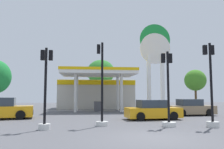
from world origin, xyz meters
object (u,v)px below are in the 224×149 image
at_px(traffic_signal_1, 168,101).
at_px(traffic_signal_2, 45,96).
at_px(tree_2, 195,80).
at_px(station_pole_sign, 155,55).
at_px(traffic_signal_3, 102,99).
at_px(tree_1, 101,72).
at_px(car_1, 153,111).
at_px(car_2, 1,109).
at_px(traffic_signal_0, 211,96).
at_px(car_0, 191,108).

xyz_separation_m(traffic_signal_1, traffic_signal_2, (-7.05, -0.35, 0.29)).
bearing_deg(tree_2, station_pole_sign, -141.69).
xyz_separation_m(traffic_signal_3, tree_1, (1.34, 23.06, 4.00)).
height_order(car_1, traffic_signal_2, traffic_signal_2).
bearing_deg(traffic_signal_3, car_2, 148.11).
bearing_deg(car_2, traffic_signal_1, -25.48).
height_order(station_pole_sign, traffic_signal_0, station_pole_sign).
bearing_deg(car_0, car_2, -175.08).
bearing_deg(car_1, car_0, 33.08).
relative_size(car_2, traffic_signal_0, 1.00).
xyz_separation_m(traffic_signal_0, tree_2, (10.60, 22.92, 2.45)).
distance_m(car_1, tree_1, 20.71).
distance_m(tree_1, tree_2, 15.71).
xyz_separation_m(traffic_signal_0, tree_1, (-4.99, 24.35, 3.77)).
bearing_deg(traffic_signal_3, station_pole_sign, 61.32).
relative_size(car_0, tree_2, 0.69).
relative_size(station_pole_sign, car_0, 2.68).
height_order(station_pole_sign, car_0, station_pole_sign).
bearing_deg(car_2, traffic_signal_0, -23.25).
relative_size(tree_1, tree_2, 1.26).
distance_m(station_pole_sign, traffic_signal_3, 17.48).
distance_m(car_0, traffic_signal_3, 10.50).
xyz_separation_m(car_0, traffic_signal_3, (-8.54, -6.03, 0.92)).
bearing_deg(car_0, station_pole_sign, 93.87).
height_order(traffic_signal_0, tree_2, tree_2).
distance_m(traffic_signal_1, traffic_signal_2, 7.07).
bearing_deg(traffic_signal_0, station_pole_sign, 84.11).
bearing_deg(car_1, tree_2, 55.29).
distance_m(car_0, tree_1, 19.14).
relative_size(traffic_signal_0, traffic_signal_1, 1.10).
bearing_deg(car_2, traffic_signal_3, -31.89).
distance_m(car_0, car_1, 5.29).
relative_size(station_pole_sign, traffic_signal_2, 2.51).
bearing_deg(traffic_signal_1, traffic_signal_0, -11.76).
relative_size(car_2, traffic_signal_3, 0.96).
relative_size(car_0, traffic_signal_3, 0.82).
xyz_separation_m(traffic_signal_1, tree_1, (-2.57, 23.84, 4.07)).
bearing_deg(tree_2, traffic_signal_2, -131.39).
distance_m(car_2, tree_1, 20.98).
bearing_deg(car_0, traffic_signal_1, -124.26).
bearing_deg(car_1, car_2, 172.57).
distance_m(car_1, traffic_signal_2, 8.49).
distance_m(traffic_signal_1, tree_2, 26.07).
bearing_deg(station_pole_sign, car_1, -108.66).
distance_m(station_pole_sign, tree_1, 10.88).
height_order(traffic_signal_0, traffic_signal_1, traffic_signal_0).
bearing_deg(traffic_signal_3, traffic_signal_0, -11.45).
distance_m(car_2, traffic_signal_3, 8.83).
bearing_deg(traffic_signal_0, car_1, 116.71).
bearing_deg(tree_1, traffic_signal_1, -83.85).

